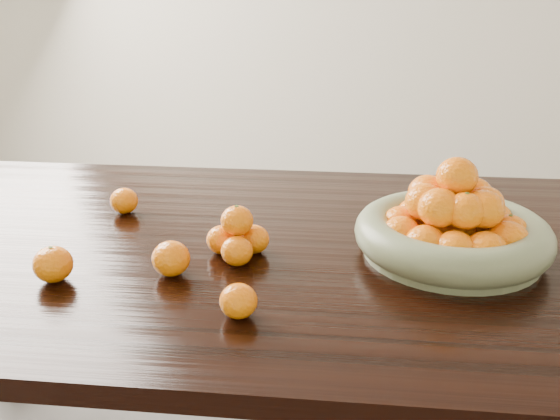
# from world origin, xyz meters

# --- Properties ---
(dining_table) EXTENTS (2.00, 1.00, 0.75)m
(dining_table) POSITION_xyz_m (0.00, 0.00, 0.66)
(dining_table) COLOR black
(dining_table) RESTS_ON ground
(fruit_bowl) EXTENTS (0.38, 0.38, 0.20)m
(fruit_bowl) POSITION_xyz_m (0.35, -0.02, 0.81)
(fruit_bowl) COLOR #707958
(fruit_bowl) RESTS_ON dining_table
(orange_pyramid) EXTENTS (0.12, 0.12, 0.11)m
(orange_pyramid) POSITION_xyz_m (-0.07, -0.08, 0.79)
(orange_pyramid) COLOR orange
(orange_pyramid) RESTS_ON dining_table
(loose_orange_0) EXTENTS (0.07, 0.07, 0.07)m
(loose_orange_0) POSITION_xyz_m (-0.38, -0.21, 0.78)
(loose_orange_0) COLOR orange
(loose_orange_0) RESTS_ON dining_table
(loose_orange_1) EXTENTS (0.07, 0.07, 0.07)m
(loose_orange_1) POSITION_xyz_m (-0.18, -0.17, 0.78)
(loose_orange_1) COLOR orange
(loose_orange_1) RESTS_ON dining_table
(loose_orange_2) EXTENTS (0.06, 0.06, 0.06)m
(loose_orange_2) POSITION_xyz_m (-0.03, -0.30, 0.78)
(loose_orange_2) COLOR orange
(loose_orange_2) RESTS_ON dining_table
(loose_orange_3) EXTENTS (0.06, 0.06, 0.06)m
(loose_orange_3) POSITION_xyz_m (-0.37, 0.13, 0.78)
(loose_orange_3) COLOR orange
(loose_orange_3) RESTS_ON dining_table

